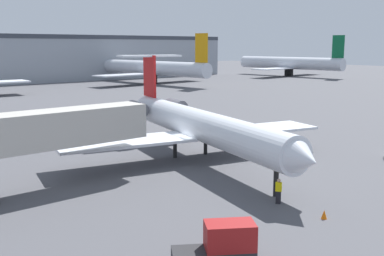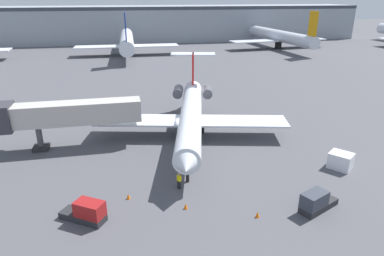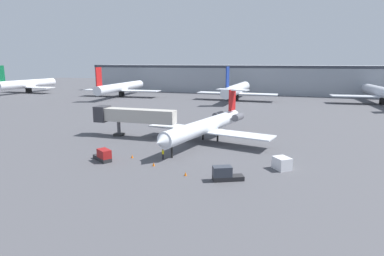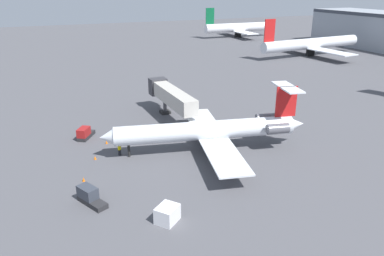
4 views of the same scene
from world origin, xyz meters
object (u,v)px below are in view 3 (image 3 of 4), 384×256
object	(u,v)px
jet_bridge	(130,116)
baggage_tug_trailing	(225,174)
regional_jet	(208,125)
parked_airliner_east_mid	(383,93)
parked_airliner_west_end	(28,84)
parked_airliner_centre	(237,90)
traffic_cone_near	(132,156)
parked_airliner_west_mid	(121,87)
cargo_container_uld	(282,163)
traffic_cone_mid	(185,174)
traffic_cone_far	(154,164)
ground_crew_marshaller	(163,154)
baggage_tug_lead	(103,156)

from	to	relation	value
jet_bridge	baggage_tug_trailing	bearing A→B (deg)	-37.68
regional_jet	baggage_tug_trailing	xyz separation A→B (m)	(7.53, -18.87, -2.44)
regional_jet	parked_airliner_east_mid	xyz separation A→B (m)	(44.88, 72.16, 0.90)
parked_airliner_west_end	parked_airliner_centre	world-z (taller)	parked_airliner_centre
traffic_cone_near	parked_airliner_west_mid	size ratio (longest dim) A/B	0.01
jet_bridge	cargo_container_uld	bearing A→B (deg)	-20.66
traffic_cone_mid	parked_airliner_centre	bearing A→B (deg)	95.94
regional_jet	parked_airliner_west_mid	world-z (taller)	parked_airliner_west_mid
parked_airliner_west_end	parked_airliner_east_mid	distance (m)	154.91
traffic_cone_mid	traffic_cone_far	size ratio (longest dim) A/B	1.00
parked_airliner_west_end	parked_airliner_centre	bearing A→B (deg)	0.11
traffic_cone_far	parked_airliner_east_mid	bearing A→B (deg)	61.28
ground_crew_marshaller	parked_airliner_centre	world-z (taller)	parked_airliner_centre
traffic_cone_mid	parked_airliner_east_mid	bearing A→B (deg)	64.85
traffic_cone_far	traffic_cone_mid	bearing A→B (deg)	-22.56
jet_bridge	parked_airliner_east_mid	size ratio (longest dim) A/B	0.42
traffic_cone_mid	parked_airliner_centre	distance (m)	87.05
traffic_cone_mid	parked_airliner_west_mid	size ratio (longest dim) A/B	0.01
baggage_tug_lead	cargo_container_uld	xyz separation A→B (m)	(26.40, 4.50, 0.04)
parked_airliner_centre	traffic_cone_far	bearing A→B (deg)	-87.83
baggage_tug_trailing	cargo_container_uld	bearing A→B (deg)	45.21
traffic_cone_near	baggage_tug_trailing	bearing A→B (deg)	-17.34
traffic_cone_near	parked_airliner_west_mid	world-z (taller)	parked_airliner_west_mid
cargo_container_uld	baggage_tug_lead	bearing A→B (deg)	-170.32
jet_bridge	parked_airliner_west_end	bearing A→B (deg)	144.05
regional_jet	jet_bridge	size ratio (longest dim) A/B	1.75
traffic_cone_near	parked_airliner_east_mid	bearing A→B (deg)	58.11
baggage_tug_lead	baggage_tug_trailing	bearing A→B (deg)	-6.75
cargo_container_uld	parked_airliner_west_end	world-z (taller)	parked_airliner_west_end
ground_crew_marshaller	baggage_tug_lead	bearing A→B (deg)	-156.57
baggage_tug_lead	parked_airliner_west_end	bearing A→B (deg)	139.36
parked_airliner_centre	cargo_container_uld	bearing A→B (deg)	-75.13
jet_bridge	traffic_cone_near	xyz separation A→B (m)	(7.59, -13.29, -4.07)
regional_jet	ground_crew_marshaller	size ratio (longest dim) A/B	17.91
cargo_container_uld	parked_airliner_east_mid	xyz separation A→B (m)	(30.58, 84.20, 3.30)
baggage_tug_lead	parked_airliner_centre	size ratio (longest dim) A/B	0.11
baggage_tug_trailing	traffic_cone_mid	bearing A→B (deg)	179.72
regional_jet	parked_airliner_west_end	world-z (taller)	parked_airliner_west_end
traffic_cone_far	ground_crew_marshaller	bearing A→B (deg)	90.29
traffic_cone_mid	parked_airliner_west_mid	bearing A→B (deg)	125.02
cargo_container_uld	traffic_cone_mid	world-z (taller)	cargo_container_uld
baggage_tug_trailing	parked_airliner_west_end	distance (m)	145.82
regional_jet	traffic_cone_mid	world-z (taller)	regional_jet
baggage_tug_lead	cargo_container_uld	size ratio (longest dim) A/B	1.36
traffic_cone_near	cargo_container_uld	bearing A→B (deg)	4.45
baggage_tug_trailing	traffic_cone_far	size ratio (longest dim) A/B	7.66
ground_crew_marshaller	traffic_cone_far	size ratio (longest dim) A/B	3.07
baggage_tug_lead	parked_airliner_east_mid	bearing A→B (deg)	57.29
jet_bridge	parked_airliner_west_end	distance (m)	115.80
cargo_container_uld	traffic_cone_mid	bearing A→B (deg)	-150.77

